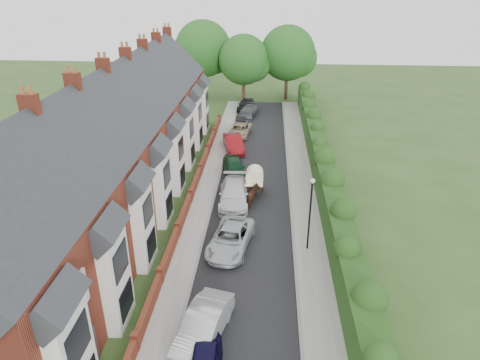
% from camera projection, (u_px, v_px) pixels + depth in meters
% --- Properties ---
extents(ground, '(140.00, 140.00, 0.00)m').
position_uv_depth(ground, '(253.00, 287.00, 24.63)').
color(ground, '#2D4C1E').
rests_on(ground, ground).
extents(road, '(6.00, 58.00, 0.02)m').
position_uv_depth(road, '(252.00, 198.00, 34.56)').
color(road, black).
rests_on(road, ground).
extents(pavement_hedge_side, '(2.20, 58.00, 0.12)m').
position_uv_depth(pavement_hedge_side, '(303.00, 199.00, 34.28)').
color(pavement_hedge_side, gray).
rests_on(pavement_hedge_side, ground).
extents(pavement_house_side, '(1.70, 58.00, 0.12)m').
position_uv_depth(pavement_house_side, '(205.00, 196.00, 34.78)').
color(pavement_house_side, gray).
rests_on(pavement_house_side, ground).
extents(kerb_hedge_side, '(0.18, 58.00, 0.13)m').
position_uv_depth(kerb_hedge_side, '(290.00, 198.00, 34.34)').
color(kerb_hedge_side, gray).
rests_on(kerb_hedge_side, ground).
extents(kerb_house_side, '(0.18, 58.00, 0.13)m').
position_uv_depth(kerb_house_side, '(215.00, 196.00, 34.73)').
color(kerb_house_side, gray).
rests_on(kerb_house_side, ground).
extents(hedge, '(2.10, 58.00, 2.85)m').
position_uv_depth(hedge, '(328.00, 182.00, 33.50)').
color(hedge, '#173410').
rests_on(hedge, ground).
extents(terrace_row, '(9.05, 40.50, 11.50)m').
position_uv_depth(terrace_row, '(116.00, 147.00, 32.37)').
color(terrace_row, maroon).
rests_on(terrace_row, ground).
extents(garden_wall_row, '(0.35, 40.35, 1.10)m').
position_uv_depth(garden_wall_row, '(191.00, 197.00, 33.77)').
color(garden_wall_row, maroon).
rests_on(garden_wall_row, ground).
extents(lamppost, '(0.32, 0.32, 5.16)m').
position_uv_depth(lamppost, '(311.00, 206.00, 26.60)').
color(lamppost, black).
rests_on(lamppost, ground).
extents(tree_far_left, '(7.14, 6.80, 9.29)m').
position_uv_depth(tree_far_left, '(246.00, 61.00, 58.40)').
color(tree_far_left, '#332316').
rests_on(tree_far_left, ground).
extents(tree_far_right, '(7.98, 7.60, 10.31)m').
position_uv_depth(tree_far_right, '(290.00, 55.00, 59.56)').
color(tree_far_right, '#332316').
rests_on(tree_far_right, ground).
extents(tree_far_back, '(8.40, 8.00, 10.82)m').
position_uv_depth(tree_far_back, '(206.00, 50.00, 61.08)').
color(tree_far_back, '#332316').
rests_on(tree_far_back, ground).
extents(car_silver_a, '(2.80, 5.14, 1.61)m').
position_uv_depth(car_silver_a, '(203.00, 326.00, 20.80)').
color(car_silver_a, '#A8A8AC').
rests_on(car_silver_a, ground).
extents(car_silver_b, '(3.24, 5.54, 1.45)m').
position_uv_depth(car_silver_b, '(231.00, 238.00, 27.90)').
color(car_silver_b, '#B5B9BD').
rests_on(car_silver_b, ground).
extents(car_white, '(2.49, 5.62, 1.60)m').
position_uv_depth(car_white, '(234.00, 194.00, 33.42)').
color(car_white, silver).
rests_on(car_white, ground).
extents(car_green, '(2.75, 4.75, 1.52)m').
position_uv_depth(car_green, '(234.00, 167.00, 38.24)').
color(car_green, '#0F351E').
rests_on(car_green, ground).
extents(car_red, '(2.74, 5.05, 1.58)m').
position_uv_depth(car_red, '(233.00, 143.00, 43.60)').
color(car_red, maroon).
rests_on(car_red, ground).
extents(car_beige, '(2.71, 4.86, 1.29)m').
position_uv_depth(car_beige, '(240.00, 130.00, 47.77)').
color(car_beige, tan).
rests_on(car_beige, ground).
extents(car_grey, '(2.98, 5.03, 1.37)m').
position_uv_depth(car_grey, '(248.00, 112.00, 54.16)').
color(car_grey, '#4D4E53').
rests_on(car_grey, ground).
extents(car_black, '(2.41, 4.60, 1.49)m').
position_uv_depth(car_black, '(246.00, 104.00, 56.94)').
color(car_black, black).
rests_on(car_black, ground).
extents(horse, '(1.00, 1.90, 1.55)m').
position_uv_depth(horse, '(253.00, 196.00, 33.16)').
color(horse, '#462819').
rests_on(horse, ground).
extents(horse_cart, '(1.48, 3.27, 2.36)m').
position_uv_depth(horse_cart, '(254.00, 179.00, 34.69)').
color(horse_cart, black).
rests_on(horse_cart, ground).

